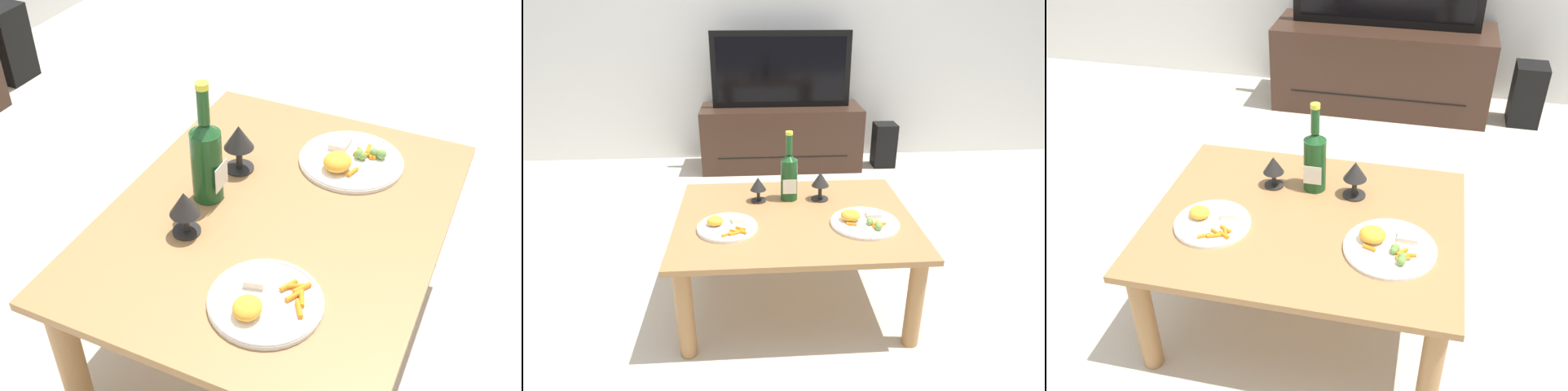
# 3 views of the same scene
# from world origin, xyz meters

# --- Properties ---
(ground_plane) EXTENTS (6.40, 6.40, 0.00)m
(ground_plane) POSITION_xyz_m (0.00, 0.00, 0.00)
(ground_plane) COLOR beige
(back_wall) EXTENTS (6.40, 0.10, 2.60)m
(back_wall) POSITION_xyz_m (0.00, 2.20, 1.30)
(back_wall) COLOR silver
(back_wall) RESTS_ON ground_plane
(dining_table) EXTENTS (1.06, 0.83, 0.45)m
(dining_table) POSITION_xyz_m (0.00, 0.00, 0.37)
(dining_table) COLOR #9E7042
(dining_table) RESTS_ON ground_plane
(tv_stand) EXTENTS (1.31, 0.45, 0.52)m
(tv_stand) POSITION_xyz_m (0.06, 1.88, 0.26)
(tv_stand) COLOR #382319
(tv_stand) RESTS_ON ground_plane
(tv_screen) EXTENTS (1.11, 0.05, 0.59)m
(tv_screen) POSITION_xyz_m (0.06, 1.87, 0.81)
(tv_screen) COLOR black
(tv_screen) RESTS_ON tv_stand
(floor_speaker) EXTENTS (0.18, 0.18, 0.37)m
(floor_speaker) POSITION_xyz_m (0.94, 1.83, 0.19)
(floor_speaker) COLOR black
(floor_speaker) RESTS_ON ground_plane
(wine_bottle) EXTENTS (0.08, 0.08, 0.34)m
(wine_bottle) POSITION_xyz_m (-0.01, 0.19, 0.58)
(wine_bottle) COLOR #19471E
(wine_bottle) RESTS_ON dining_table
(goblet_left) EXTENTS (0.08, 0.08, 0.12)m
(goblet_left) POSITION_xyz_m (-0.16, 0.18, 0.53)
(goblet_left) COLOR black
(goblet_left) RESTS_ON dining_table
(goblet_right) EXTENTS (0.08, 0.08, 0.14)m
(goblet_right) POSITION_xyz_m (0.14, 0.18, 0.54)
(goblet_right) COLOR black
(goblet_right) RESTS_ON dining_table
(dinner_plate_left) EXTENTS (0.26, 0.26, 0.05)m
(dinner_plate_left) POSITION_xyz_m (-0.30, -0.10, 0.46)
(dinner_plate_left) COLOR white
(dinner_plate_left) RESTS_ON dining_table
(dinner_plate_right) EXTENTS (0.30, 0.30, 0.06)m
(dinner_plate_right) POSITION_xyz_m (0.29, -0.10, 0.46)
(dinner_plate_right) COLOR white
(dinner_plate_right) RESTS_ON dining_table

